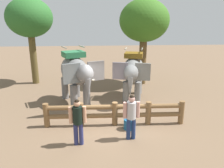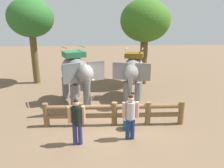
# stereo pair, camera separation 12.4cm
# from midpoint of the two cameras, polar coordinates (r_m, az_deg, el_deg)

# --- Properties ---
(ground_plane) EXTENTS (60.00, 60.00, 0.00)m
(ground_plane) POSITION_cam_midpoint_polar(r_m,az_deg,el_deg) (9.88, 0.29, -10.22)
(ground_plane) COLOR brown
(log_fence) EXTENTS (6.10, 0.39, 1.05)m
(log_fence) POSITION_cam_midpoint_polar(r_m,az_deg,el_deg) (9.49, 0.36, -7.38)
(log_fence) COLOR brown
(log_fence) RESTS_ON ground
(elephant_near_left) EXTENTS (2.71, 3.69, 3.11)m
(elephant_near_left) POSITION_cam_midpoint_polar(r_m,az_deg,el_deg) (11.71, -9.78, 2.97)
(elephant_near_left) COLOR slate
(elephant_near_left) RESTS_ON ground
(elephant_center) EXTENTS (2.20, 3.47, 2.91)m
(elephant_center) POSITION_cam_midpoint_polar(r_m,az_deg,el_deg) (12.38, 5.24, 3.34)
(elephant_center) COLOR slate
(elephant_center) RESTS_ON ground
(tourist_woman_in_black) EXTENTS (0.63, 0.36, 1.77)m
(tourist_woman_in_black) POSITION_cam_midpoint_polar(r_m,az_deg,el_deg) (8.00, -9.39, -9.03)
(tourist_woman_in_black) COLOR navy
(tourist_woman_in_black) RESTS_ON ground
(tourist_man_in_blue) EXTENTS (0.64, 0.37, 1.80)m
(tourist_man_in_blue) POSITION_cam_midpoint_polar(r_m,az_deg,el_deg) (8.27, 4.66, -7.84)
(tourist_man_in_blue) COLOR navy
(tourist_man_in_blue) RESTS_ON ground
(tree_far_left) EXTENTS (3.08, 3.08, 5.88)m
(tree_far_left) POSITION_cam_midpoint_polar(r_m,az_deg,el_deg) (16.25, -20.98, 15.63)
(tree_far_left) COLOR brown
(tree_far_left) RESTS_ON ground
(tree_back_center) EXTENTS (3.34, 3.34, 5.80)m
(tree_back_center) POSITION_cam_midpoint_polar(r_m,az_deg,el_deg) (15.31, 8.17, 15.86)
(tree_back_center) COLOR brown
(tree_back_center) RESTS_ON ground
(feed_bucket) EXTENTS (0.45, 0.45, 0.44)m
(feed_bucket) POSITION_cam_midpoint_polar(r_m,az_deg,el_deg) (9.34, 4.11, -10.41)
(feed_bucket) COLOR #19598C
(feed_bucket) RESTS_ON ground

